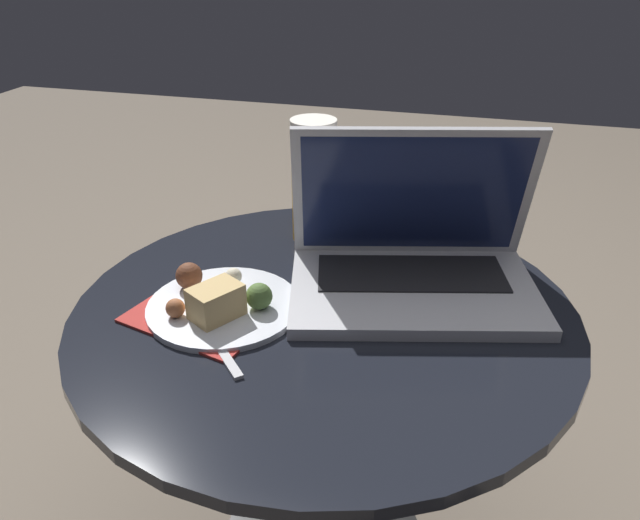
{
  "coord_description": "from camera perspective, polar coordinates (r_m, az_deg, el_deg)",
  "views": [
    {
      "loc": [
        0.2,
        -0.73,
        0.98
      ],
      "look_at": [
        -0.01,
        0.01,
        0.57
      ],
      "focal_mm": 35.0,
      "sensor_mm": 36.0,
      "label": 1
    }
  ],
  "objects": [
    {
      "name": "table",
      "position": [
        0.96,
        0.37,
        -9.93
      ],
      "size": [
        0.72,
        0.72,
        0.5
      ],
      "color": "black",
      "rests_on": "ground_plane"
    },
    {
      "name": "napkin",
      "position": [
        0.89,
        -10.89,
        -5.11
      ],
      "size": [
        0.22,
        0.18,
        0.0
      ],
      "color": "#B7332D",
      "rests_on": "table"
    },
    {
      "name": "laptop",
      "position": [
        0.93,
        8.49,
        0.22
      ],
      "size": [
        0.41,
        0.32,
        0.24
      ],
      "color": "silver",
      "rests_on": "table"
    },
    {
      "name": "beer_glass",
      "position": [
        1.05,
        -0.57,
        7.25
      ],
      "size": [
        0.08,
        0.08,
        0.21
      ],
      "color": "gold",
      "rests_on": "table"
    },
    {
      "name": "snack_plate",
      "position": [
        0.89,
        -9.07,
        -3.76
      ],
      "size": [
        0.22,
        0.22,
        0.05
      ],
      "color": "silver",
      "rests_on": "table"
    },
    {
      "name": "fork",
      "position": [
        0.84,
        -9.73,
        -7.07
      ],
      "size": [
        0.12,
        0.13,
        0.0
      ],
      "color": "silver",
      "rests_on": "table"
    }
  ]
}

